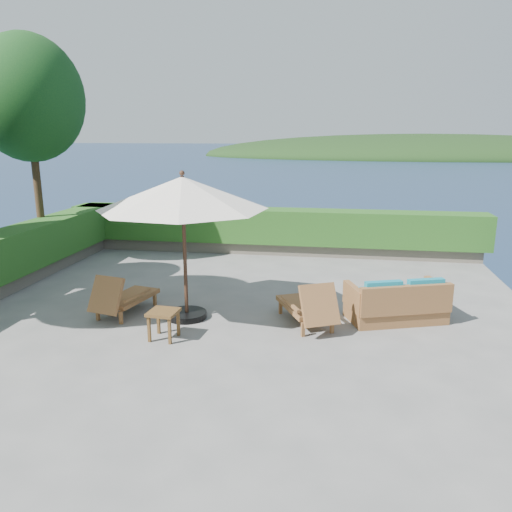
% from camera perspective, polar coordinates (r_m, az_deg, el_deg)
% --- Properties ---
extents(ground, '(12.00, 12.00, 0.00)m').
position_cam_1_polar(ground, '(9.88, -2.49, -7.23)').
color(ground, gray).
rests_on(ground, ground).
extents(foundation, '(12.00, 12.00, 3.00)m').
position_cam_1_polar(foundation, '(10.54, -2.40, -15.12)').
color(foundation, '#60594C').
rests_on(foundation, ocean).
extents(ocean, '(600.00, 600.00, 0.00)m').
position_cam_1_polar(ocean, '(11.32, -2.32, -21.55)').
color(ocean, '#162B45').
rests_on(ocean, ground).
extents(offshore_island, '(126.00, 57.60, 12.60)m').
position_cam_1_polar(offshore_island, '(150.94, 18.44, 10.73)').
color(offshore_island, black).
rests_on(offshore_island, ocean).
extents(planter_wall_far, '(12.00, 0.60, 0.36)m').
position_cam_1_polar(planter_wall_far, '(15.13, 1.82, 0.98)').
color(planter_wall_far, '#6C6456').
rests_on(planter_wall_far, ground).
extents(hedge_far, '(12.40, 0.90, 1.00)m').
position_cam_1_polar(hedge_far, '(14.99, 1.84, 3.48)').
color(hedge_far, '#184914').
rests_on(hedge_far, planter_wall_far).
extents(tree_far, '(2.80, 2.80, 6.03)m').
position_cam_1_polar(tree_far, '(14.58, -24.58, 16.02)').
color(tree_far, '#48321B').
rests_on(tree_far, ground).
extents(patio_umbrella, '(3.95, 3.95, 2.89)m').
position_cam_1_polar(patio_umbrella, '(9.46, -8.38, 6.96)').
color(patio_umbrella, black).
rests_on(patio_umbrella, ground).
extents(lounge_left, '(0.97, 1.66, 0.90)m').
position_cam_1_polar(lounge_left, '(10.34, -15.02, -4.53)').
color(lounge_left, '#965F36').
rests_on(lounge_left, ground).
extents(lounge_right, '(1.32, 1.77, 0.95)m').
position_cam_1_polar(lounge_right, '(9.48, 5.99, -5.70)').
color(lounge_right, '#965F36').
rests_on(lounge_right, ground).
extents(side_table, '(0.53, 0.53, 0.52)m').
position_cam_1_polar(side_table, '(8.99, -10.54, -6.74)').
color(side_table, brown).
rests_on(side_table, ground).
extents(wicker_loveseat, '(2.04, 1.49, 0.90)m').
position_cam_1_polar(wicker_loveseat, '(10.05, 15.82, -5.28)').
color(wicker_loveseat, '#965F36').
rests_on(wicker_loveseat, ground).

